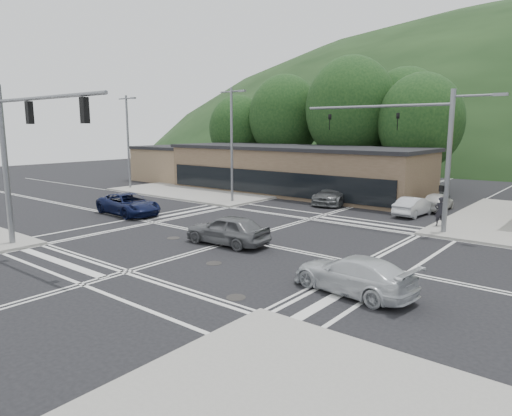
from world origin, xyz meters
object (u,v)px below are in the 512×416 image
Objects in this scene: car_blue_west at (129,204)px; car_queue_a at (414,206)px; car_silver_east at (353,274)px; pedestrian at (440,211)px; car_grey_center at (227,230)px; car_queue_b at (437,201)px; car_northbound at (336,193)px.

car_queue_a is (15.53, 12.03, -0.09)m from car_blue_west.
pedestrian is (-1.00, 13.13, 0.34)m from car_silver_east.
pedestrian is (2.62, -2.98, 0.38)m from car_queue_a.
car_grey_center is 1.16× the size of car_queue_a.
car_northbound reaches higher than car_queue_b.
car_grey_center is at bearing 76.11° from car_queue_a.
car_silver_east is 19.35m from car_queue_b.
car_blue_west is 19.57m from car_silver_east.
pedestrian reaches higher than car_queue_a.
car_queue_a is 1.00× the size of car_queue_b.
car_blue_west is at bearing 42.62° from car_queue_a.
car_blue_west is 19.64m from car_queue_a.
car_blue_west is 1.13× the size of car_silver_east.
pedestrian is (2.00, -5.98, 0.36)m from car_queue_b.
pedestrian reaches higher than car_grey_center.
car_queue_b is (16.15, 15.03, -0.07)m from car_blue_west.
car_grey_center is 0.82× the size of car_northbound.
pedestrian is (9.26, -4.16, 0.21)m from car_northbound.
car_grey_center is 17.61m from car_queue_b.
car_blue_west is 1.17× the size of car_grey_center.
car_silver_east reaches higher than car_queue_b.
car_silver_east is 2.69× the size of pedestrian.
car_silver_east is 1.20× the size of car_queue_a.
car_silver_east is at bearing 59.55° from pedestrian.
car_queue_b is at bearing -96.75° from car_queue_a.
car_silver_east is (8.30, -2.32, -0.09)m from car_grey_center.
car_grey_center is at bearing -88.65° from car_northbound.
car_grey_center is 0.97× the size of car_silver_east.
car_blue_west reaches higher than car_queue_a.
car_silver_east is 16.51m from car_queue_a.
car_grey_center is at bearing -98.47° from car_silver_east.
car_blue_west is 10.99m from car_grey_center.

